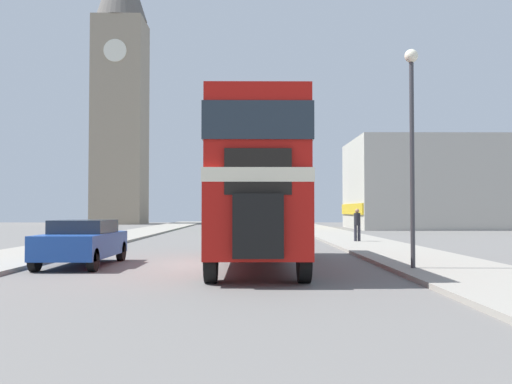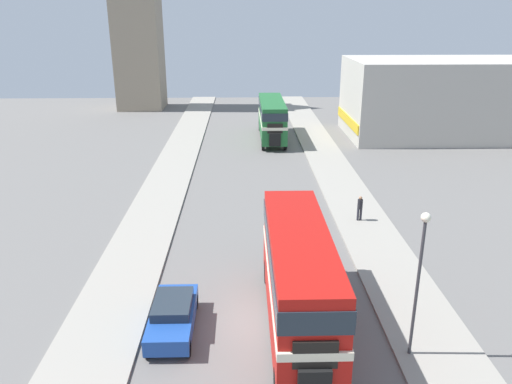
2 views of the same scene
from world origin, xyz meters
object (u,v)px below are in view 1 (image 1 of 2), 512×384
at_px(car_parked_near, 83,241).
at_px(street_lamp, 412,124).
at_px(church_tower, 121,79).
at_px(double_decker_bus, 256,177).
at_px(bus_distant, 262,201).
at_px(pedestrian_walking, 357,223).

bearing_deg(car_parked_near, street_lamp, -11.51).
height_order(car_parked_near, church_tower, church_tower).
height_order(double_decker_bus, street_lamp, street_lamp).
height_order(double_decker_bus, bus_distant, double_decker_bus).
height_order(pedestrian_walking, street_lamp, street_lamp).
bearing_deg(street_lamp, double_decker_bus, 156.06).
height_order(bus_distant, street_lamp, street_lamp).
bearing_deg(bus_distant, pedestrian_walking, -78.88).
distance_m(street_lamp, church_tower, 58.94).
relative_size(double_decker_bus, pedestrian_walking, 6.28).
bearing_deg(church_tower, bus_distant, -48.06).
distance_m(double_decker_bus, bus_distant, 33.15).
relative_size(double_decker_bus, bus_distant, 0.95).
bearing_deg(bus_distant, church_tower, 131.94).
height_order(car_parked_near, street_lamp, street_lamp).
xyz_separation_m(double_decker_bus, bus_distant, (0.81, 33.14, -0.19)).
bearing_deg(street_lamp, car_parked_near, 168.49).
relative_size(bus_distant, pedestrian_walking, 6.61).
xyz_separation_m(bus_distant, pedestrian_walking, (4.31, -21.91, -1.42)).
bearing_deg(street_lamp, bus_distant, 95.47).
height_order(car_parked_near, pedestrian_walking, pedestrian_walking).
bearing_deg(bus_distant, street_lamp, -84.53).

